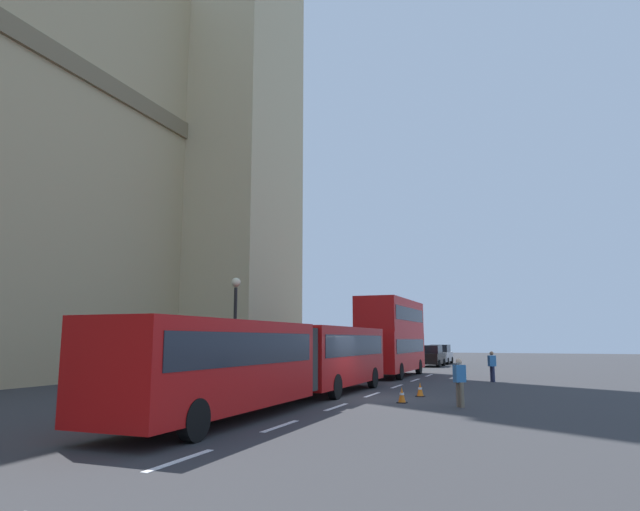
{
  "coord_description": "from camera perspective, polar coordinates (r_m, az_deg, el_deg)",
  "views": [
    {
      "loc": [
        -21.93,
        -6.64,
        2.36
      ],
      "look_at": [
        9.12,
        5.41,
        7.47
      ],
      "focal_mm": 30.74,
      "sensor_mm": 36.0,
      "label": 1
    }
  ],
  "objects": [
    {
      "name": "traffic_cone_middle",
      "position": [
        23.9,
        10.38,
        -13.57
      ],
      "size": [
        0.36,
        0.36,
        0.58
      ],
      "color": "black",
      "rests_on": "ground_plane"
    },
    {
      "name": "articulated_bus",
      "position": [
        20.7,
        -3.53,
        -10.41
      ],
      "size": [
        18.68,
        2.54,
        2.9
      ],
      "color": "#B20F0F",
      "rests_on": "ground_plane"
    },
    {
      "name": "traffic_cone_east",
      "position": [
        33.21,
        14.09,
        -12.05
      ],
      "size": [
        0.36,
        0.36,
        0.58
      ],
      "color": "black",
      "rests_on": "ground_plane"
    },
    {
      "name": "sedan_lead",
      "position": [
        50.05,
        11.52,
        -10.21
      ],
      "size": [
        4.4,
        1.86,
        1.85
      ],
      "color": "black",
      "rests_on": "ground_plane"
    },
    {
      "name": "pedestrian_by_kerb",
      "position": [
        32.89,
        17.48,
        -10.85
      ],
      "size": [
        0.43,
        0.47,
        1.69
      ],
      "color": "#262D4C",
      "rests_on": "ground_plane"
    },
    {
      "name": "double_decker_bus",
      "position": [
        36.27,
        7.5,
        -8.1
      ],
      "size": [
        9.03,
        2.54,
        4.9
      ],
      "color": "red",
      "rests_on": "ground_plane"
    },
    {
      "name": "sedan_trailing",
      "position": [
        55.49,
        12.46,
        -10.02
      ],
      "size": [
        4.4,
        1.86,
        1.85
      ],
      "color": "#B7B7BC",
      "rests_on": "ground_plane"
    },
    {
      "name": "traffic_cone_west",
      "position": [
        21.46,
        8.52,
        -14.19
      ],
      "size": [
        0.36,
        0.36,
        0.58
      ],
      "color": "black",
      "rests_on": "ground_plane"
    },
    {
      "name": "street_lamp",
      "position": [
        26.31,
        -8.84,
        -7.11
      ],
      "size": [
        0.44,
        0.44,
        5.27
      ],
      "color": "black",
      "rests_on": "ground_plane"
    },
    {
      "name": "ground_plane",
      "position": [
        23.03,
        4.47,
        -14.58
      ],
      "size": [
        160.0,
        160.0,
        0.0
      ],
      "primitive_type": "plane",
      "color": "#333335"
    },
    {
      "name": "pedestrian_near_cones",
      "position": [
        20.48,
        14.34,
        -12.51
      ],
      "size": [
        0.44,
        0.46,
        1.69
      ],
      "color": "#726651",
      "rests_on": "ground_plane"
    },
    {
      "name": "lane_centre_marking",
      "position": [
        22.15,
        3.76,
        -14.81
      ],
      "size": [
        34.4,
        0.16,
        0.01
      ],
      "color": "silver",
      "rests_on": "ground_plane"
    }
  ]
}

